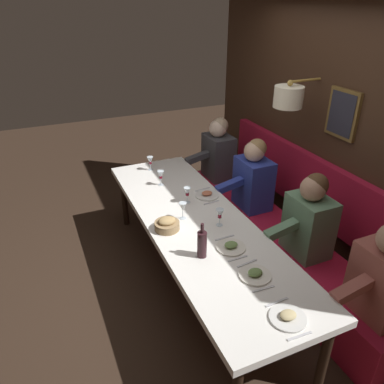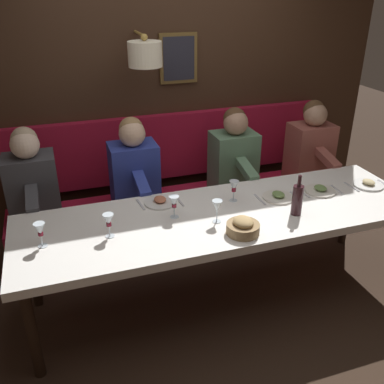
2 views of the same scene
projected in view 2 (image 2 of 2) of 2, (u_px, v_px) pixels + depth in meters
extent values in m
plane|color=#332319|center=(221.00, 294.00, 3.43)|extent=(12.00, 12.00, 0.00)
cube|color=white|center=(224.00, 217.00, 3.11)|extent=(0.90, 2.95, 0.06)
cylinder|color=black|center=(32.00, 334.00, 2.59)|extent=(0.07, 0.07, 0.68)
cylinder|color=black|center=(347.00, 210.00, 3.97)|extent=(0.07, 0.07, 0.68)
cylinder|color=black|center=(32.00, 267.00, 3.18)|extent=(0.07, 0.07, 0.68)
cube|color=maroon|center=(187.00, 217.00, 4.08)|extent=(0.52, 3.15, 0.45)
cube|color=#382316|center=(167.00, 74.00, 4.04)|extent=(0.10, 4.35, 2.90)
cube|color=maroon|center=(171.00, 146.00, 4.27)|extent=(0.10, 3.15, 0.64)
cube|color=brown|center=(178.00, 58.00, 3.95)|extent=(0.04, 0.35, 0.45)
cube|color=#23232D|center=(179.00, 59.00, 3.93)|extent=(0.01, 0.29, 0.39)
cylinder|color=#A37F38|center=(139.00, 34.00, 3.60)|extent=(0.35, 0.02, 0.02)
cylinder|color=beige|center=(145.00, 54.00, 3.51)|extent=(0.28, 0.28, 0.20)
sphere|color=#A37F38|center=(144.00, 37.00, 3.45)|extent=(0.06, 0.06, 0.06)
cube|color=#934C42|center=(309.00, 152.00, 4.22)|extent=(0.30, 0.40, 0.56)
sphere|color=#A37A60|center=(315.00, 115.00, 4.04)|extent=(0.22, 0.22, 0.22)
sphere|color=#4C331E|center=(314.00, 111.00, 4.05)|extent=(0.20, 0.20, 0.20)
cube|color=#934C42|center=(327.00, 159.00, 3.96)|extent=(0.33, 0.09, 0.14)
cube|color=#567A5B|center=(233.00, 162.00, 3.99)|extent=(0.30, 0.40, 0.56)
sphere|color=#A37A60|center=(236.00, 123.00, 3.81)|extent=(0.22, 0.22, 0.22)
sphere|color=#4C331E|center=(235.00, 119.00, 3.82)|extent=(0.20, 0.20, 0.20)
cube|color=#567A5B|center=(247.00, 170.00, 3.73)|extent=(0.33, 0.09, 0.14)
cube|color=#283893|center=(134.00, 175.00, 3.72)|extent=(0.30, 0.40, 0.56)
sphere|color=#D1A889|center=(132.00, 134.00, 3.54)|extent=(0.22, 0.22, 0.22)
sphere|color=#937047|center=(131.00, 129.00, 3.55)|extent=(0.20, 0.20, 0.20)
cube|color=#283893|center=(141.00, 184.00, 3.46)|extent=(0.33, 0.09, 0.14)
cube|color=#3D3D42|center=(33.00, 188.00, 3.49)|extent=(0.30, 0.40, 0.56)
sphere|color=beige|center=(25.00, 145.00, 3.30)|extent=(0.22, 0.22, 0.22)
sphere|color=tan|center=(24.00, 140.00, 3.31)|extent=(0.20, 0.20, 0.20)
cube|color=#3D3D42|center=(32.00, 199.00, 3.22)|extent=(0.33, 0.09, 0.14)
cylinder|color=silver|center=(160.00, 202.00, 3.23)|extent=(0.24, 0.24, 0.01)
ellipsoid|color=#B76647|center=(160.00, 199.00, 3.22)|extent=(0.11, 0.09, 0.04)
cube|color=silver|center=(179.00, 201.00, 3.26)|extent=(0.17, 0.03, 0.01)
cube|color=silver|center=(141.00, 204.00, 3.21)|extent=(0.18, 0.03, 0.01)
cylinder|color=silver|center=(368.00, 185.00, 3.50)|extent=(0.24, 0.24, 0.01)
ellipsoid|color=#D1BC84|center=(369.00, 182.00, 3.49)|extent=(0.11, 0.09, 0.04)
cube|color=silver|center=(384.00, 184.00, 3.53)|extent=(0.17, 0.02, 0.01)
cube|color=silver|center=(352.00, 187.00, 3.48)|extent=(0.18, 0.02, 0.01)
cylinder|color=silver|center=(278.00, 197.00, 3.30)|extent=(0.24, 0.24, 0.01)
ellipsoid|color=#668447|center=(278.00, 194.00, 3.29)|extent=(0.11, 0.09, 0.04)
cube|color=silver|center=(296.00, 196.00, 3.33)|extent=(0.17, 0.02, 0.01)
cube|color=silver|center=(260.00, 199.00, 3.28)|extent=(0.18, 0.02, 0.01)
cylinder|color=silver|center=(320.00, 191.00, 3.41)|extent=(0.24, 0.24, 0.01)
ellipsoid|color=#668447|center=(320.00, 188.00, 3.39)|extent=(0.11, 0.09, 0.04)
cube|color=silver|center=(337.00, 190.00, 3.43)|extent=(0.17, 0.02, 0.01)
cube|color=silver|center=(303.00, 193.00, 3.38)|extent=(0.18, 0.04, 0.01)
cylinder|color=silver|center=(110.00, 236.00, 2.82)|extent=(0.06, 0.06, 0.00)
cylinder|color=silver|center=(109.00, 231.00, 2.80)|extent=(0.01, 0.01, 0.07)
cone|color=silver|center=(108.00, 220.00, 2.76)|extent=(0.07, 0.07, 0.08)
cylinder|color=maroon|center=(109.00, 224.00, 2.78)|extent=(0.03, 0.03, 0.02)
cylinder|color=silver|center=(43.00, 246.00, 2.71)|extent=(0.06, 0.06, 0.00)
cylinder|color=silver|center=(42.00, 240.00, 2.70)|extent=(0.01, 0.01, 0.07)
cone|color=silver|center=(40.00, 229.00, 2.66)|extent=(0.07, 0.07, 0.08)
cylinder|color=maroon|center=(41.00, 234.00, 2.67)|extent=(0.03, 0.03, 0.02)
cylinder|color=silver|center=(233.00, 200.00, 3.27)|extent=(0.06, 0.06, 0.00)
cylinder|color=silver|center=(234.00, 196.00, 3.25)|extent=(0.01, 0.01, 0.07)
cone|color=silver|center=(234.00, 186.00, 3.22)|extent=(0.07, 0.07, 0.08)
cylinder|color=maroon|center=(234.00, 189.00, 3.23)|extent=(0.03, 0.03, 0.03)
cylinder|color=silver|center=(217.00, 221.00, 2.99)|extent=(0.06, 0.06, 0.00)
cylinder|color=silver|center=(217.00, 216.00, 2.97)|extent=(0.01, 0.01, 0.07)
cone|color=silver|center=(217.00, 206.00, 2.93)|extent=(0.07, 0.07, 0.08)
cylinder|color=silver|center=(174.00, 217.00, 3.04)|extent=(0.06, 0.06, 0.00)
cylinder|color=silver|center=(174.00, 212.00, 3.03)|extent=(0.01, 0.01, 0.07)
cone|color=silver|center=(174.00, 202.00, 2.99)|extent=(0.07, 0.07, 0.08)
cylinder|color=maroon|center=(174.00, 206.00, 3.00)|extent=(0.03, 0.03, 0.03)
cylinder|color=#33191E|center=(297.00, 200.00, 3.04)|extent=(0.08, 0.08, 0.22)
cylinder|color=#33191E|center=(300.00, 181.00, 2.97)|extent=(0.03, 0.03, 0.08)
cylinder|color=#9E7F56|center=(243.00, 229.00, 2.84)|extent=(0.22, 0.22, 0.07)
ellipsoid|color=tan|center=(243.00, 222.00, 2.81)|extent=(0.15, 0.13, 0.06)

